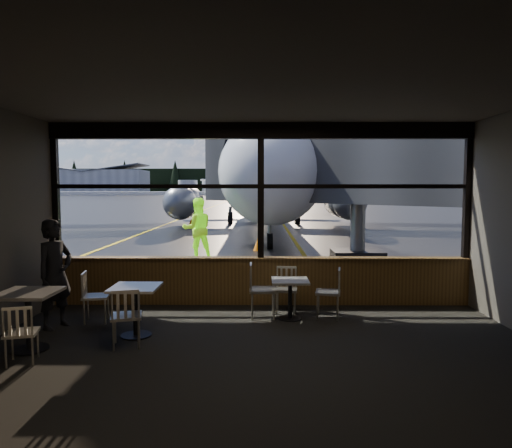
{
  "coord_description": "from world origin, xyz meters",
  "views": [
    {
      "loc": [
        -0.02,
        -8.75,
        2.25
      ],
      "look_at": [
        -0.1,
        1.0,
        1.5
      ],
      "focal_mm": 32.0,
      "sensor_mm": 36.0,
      "label": 1
    }
  ],
  "objects_px": {
    "chair_near_e": "(328,293)",
    "airliner": "(264,142)",
    "chair_mid_s": "(126,317)",
    "chair_left_s": "(22,333)",
    "cafe_table_left": "(29,321)",
    "cone_wing": "(191,222)",
    "chair_near_w": "(263,290)",
    "jet_bridge": "(376,180)",
    "passenger": "(55,274)",
    "ground_crew": "(197,229)",
    "cone_nose": "(259,243)",
    "chair_near_n": "(286,290)",
    "cafe_table_near": "(290,299)",
    "chair_mid_w": "(96,297)",
    "cafe_table_mid": "(136,311)"
  },
  "relations": [
    {
      "from": "chair_near_e",
      "to": "airliner",
      "type": "bearing_deg",
      "value": 13.09
    },
    {
      "from": "chair_near_e",
      "to": "chair_mid_w",
      "type": "xyz_separation_m",
      "value": [
        -3.95,
        -0.31,
        -0.01
      ]
    },
    {
      "from": "cafe_table_left",
      "to": "cone_wing",
      "type": "relative_size",
      "value": 1.91
    },
    {
      "from": "chair_near_e",
      "to": "chair_left_s",
      "type": "xyz_separation_m",
      "value": [
        -4.25,
        -2.14,
        -0.04
      ]
    },
    {
      "from": "airliner",
      "to": "passenger",
      "type": "bearing_deg",
      "value": -100.11
    },
    {
      "from": "chair_near_w",
      "to": "cafe_table_near",
      "type": "bearing_deg",
      "value": 76.88
    },
    {
      "from": "cafe_table_left",
      "to": "ground_crew",
      "type": "distance_m",
      "value": 8.39
    },
    {
      "from": "chair_near_e",
      "to": "chair_near_n",
      "type": "relative_size",
      "value": 1.06
    },
    {
      "from": "chair_near_n",
      "to": "cafe_table_near",
      "type": "bearing_deg",
      "value": 102.36
    },
    {
      "from": "airliner",
      "to": "chair_near_e",
      "type": "distance_m",
      "value": 21.09
    },
    {
      "from": "airliner",
      "to": "chair_mid_s",
      "type": "bearing_deg",
      "value": -96.17
    },
    {
      "from": "cafe_table_near",
      "to": "chair_mid_w",
      "type": "height_order",
      "value": "chair_mid_w"
    },
    {
      "from": "chair_near_w",
      "to": "cone_wing",
      "type": "distance_m",
      "value": 20.89
    },
    {
      "from": "ground_crew",
      "to": "chair_near_w",
      "type": "bearing_deg",
      "value": 88.91
    },
    {
      "from": "cafe_table_mid",
      "to": "chair_mid_s",
      "type": "relative_size",
      "value": 0.89
    },
    {
      "from": "cafe_table_left",
      "to": "chair_near_e",
      "type": "bearing_deg",
      "value": 20.78
    },
    {
      "from": "chair_near_e",
      "to": "cone_nose",
      "type": "distance_m",
      "value": 8.81
    },
    {
      "from": "chair_near_w",
      "to": "passenger",
      "type": "distance_m",
      "value": 3.43
    },
    {
      "from": "chair_left_s",
      "to": "cone_nose",
      "type": "relative_size",
      "value": 1.48
    },
    {
      "from": "cafe_table_near",
      "to": "chair_near_n",
      "type": "relative_size",
      "value": 0.83
    },
    {
      "from": "airliner",
      "to": "ground_crew",
      "type": "xyz_separation_m",
      "value": [
        -2.27,
        -13.92,
        -4.19
      ]
    },
    {
      "from": "chair_mid_s",
      "to": "cone_wing",
      "type": "relative_size",
      "value": 2.0
    },
    {
      "from": "jet_bridge",
      "to": "chair_near_n",
      "type": "distance_m",
      "value": 7.18
    },
    {
      "from": "cafe_table_left",
      "to": "passenger",
      "type": "xyz_separation_m",
      "value": [
        -0.09,
        1.04,
        0.47
      ]
    },
    {
      "from": "cafe_table_near",
      "to": "airliner",
      "type": "bearing_deg",
      "value": 90.65
    },
    {
      "from": "airliner",
      "to": "jet_bridge",
      "type": "distance_m",
      "value": 14.75
    },
    {
      "from": "chair_left_s",
      "to": "ground_crew",
      "type": "xyz_separation_m",
      "value": [
        1.07,
        8.75,
        0.59
      ]
    },
    {
      "from": "chair_mid_s",
      "to": "passenger",
      "type": "distance_m",
      "value": 1.7
    },
    {
      "from": "chair_mid_w",
      "to": "passenger",
      "type": "bearing_deg",
      "value": -69.22
    },
    {
      "from": "cafe_table_left",
      "to": "chair_left_s",
      "type": "distance_m",
      "value": 0.5
    },
    {
      "from": "cafe_table_near",
      "to": "chair_near_e",
      "type": "relative_size",
      "value": 0.79
    },
    {
      "from": "passenger",
      "to": "chair_near_w",
      "type": "bearing_deg",
      "value": -54.28
    },
    {
      "from": "cafe_table_near",
      "to": "cafe_table_mid",
      "type": "relative_size",
      "value": 0.89
    },
    {
      "from": "chair_mid_s",
      "to": "chair_left_s",
      "type": "xyz_separation_m",
      "value": [
        -1.16,
        -0.64,
        -0.04
      ]
    },
    {
      "from": "cafe_table_left",
      "to": "chair_near_n",
      "type": "relative_size",
      "value": 1.0
    },
    {
      "from": "ground_crew",
      "to": "cone_nose",
      "type": "xyz_separation_m",
      "value": [
        1.95,
        2.11,
        -0.72
      ]
    },
    {
      "from": "cafe_table_mid",
      "to": "cone_wing",
      "type": "bearing_deg",
      "value": 96.32
    },
    {
      "from": "jet_bridge",
      "to": "chair_mid_s",
      "type": "height_order",
      "value": "jet_bridge"
    },
    {
      "from": "cafe_table_left",
      "to": "cone_wing",
      "type": "distance_m",
      "value": 22.13
    },
    {
      "from": "chair_near_w",
      "to": "chair_mid_s",
      "type": "height_order",
      "value": "chair_near_w"
    },
    {
      "from": "chair_near_w",
      "to": "chair_left_s",
      "type": "distance_m",
      "value": 3.78
    },
    {
      "from": "jet_bridge",
      "to": "chair_near_e",
      "type": "height_order",
      "value": "jet_bridge"
    },
    {
      "from": "chair_near_n",
      "to": "cone_wing",
      "type": "relative_size",
      "value": 1.91
    },
    {
      "from": "chair_left_s",
      "to": "cone_wing",
      "type": "relative_size",
      "value": 1.82
    },
    {
      "from": "airliner",
      "to": "chair_near_n",
      "type": "distance_m",
      "value": 20.78
    },
    {
      "from": "passenger",
      "to": "cone_nose",
      "type": "relative_size",
      "value": 3.29
    },
    {
      "from": "chair_mid_s",
      "to": "cone_nose",
      "type": "relative_size",
      "value": 1.62
    },
    {
      "from": "jet_bridge",
      "to": "passenger",
      "type": "bearing_deg",
      "value": -134.49
    },
    {
      "from": "passenger",
      "to": "chair_near_e",
      "type": "bearing_deg",
      "value": -56.91
    },
    {
      "from": "passenger",
      "to": "jet_bridge",
      "type": "bearing_deg",
      "value": -19.4
    }
  ]
}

